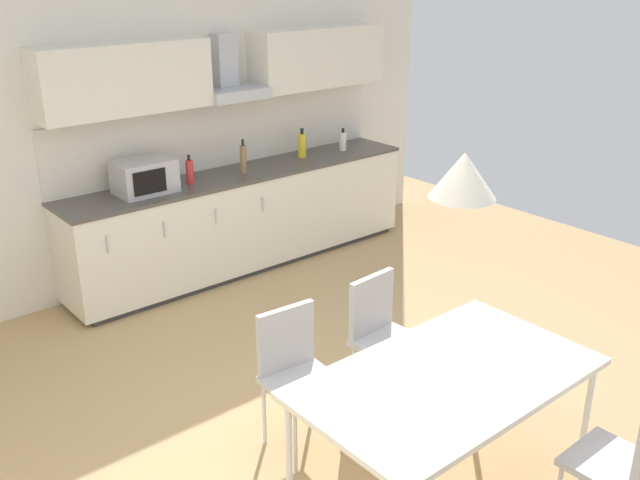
# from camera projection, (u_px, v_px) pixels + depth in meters

# --- Properties ---
(ground_plane) EXTENTS (8.58, 8.47, 0.02)m
(ground_plane) POSITION_uv_depth(u_px,v_px,m) (348.00, 425.00, 4.54)
(ground_plane) COLOR tan
(wall_back) EXTENTS (6.86, 0.10, 2.80)m
(wall_back) POSITION_uv_depth(u_px,v_px,m) (125.00, 129.00, 6.07)
(wall_back) COLOR silver
(wall_back) RESTS_ON ground_plane
(kitchen_counter) EXTENTS (3.49, 0.63, 0.93)m
(kitchen_counter) POSITION_uv_depth(u_px,v_px,m) (245.00, 218.00, 6.73)
(kitchen_counter) COLOR #333333
(kitchen_counter) RESTS_ON ground_plane
(backsplash_tile) EXTENTS (3.47, 0.02, 0.59)m
(backsplash_tile) POSITION_uv_depth(u_px,v_px,m) (224.00, 135.00, 6.66)
(backsplash_tile) COLOR silver
(backsplash_tile) RESTS_ON kitchen_counter
(upper_wall_cabinets) EXTENTS (3.47, 0.40, 0.56)m
(upper_wall_cabinets) POSITION_uv_depth(u_px,v_px,m) (230.00, 68.00, 6.31)
(upper_wall_cabinets) COLOR silver
(microwave) EXTENTS (0.48, 0.35, 0.28)m
(microwave) POSITION_uv_depth(u_px,v_px,m) (144.00, 176.00, 5.93)
(microwave) COLOR #ADADB2
(microwave) RESTS_ON kitchen_counter
(bottle_red) EXTENTS (0.07, 0.07, 0.26)m
(bottle_red) POSITION_uv_depth(u_px,v_px,m) (190.00, 171.00, 6.17)
(bottle_red) COLOR red
(bottle_red) RESTS_ON kitchen_counter
(bottle_yellow) EXTENTS (0.08, 0.08, 0.29)m
(bottle_yellow) POSITION_uv_depth(u_px,v_px,m) (302.00, 145.00, 6.99)
(bottle_yellow) COLOR yellow
(bottle_yellow) RESTS_ON kitchen_counter
(bottle_white) EXTENTS (0.07, 0.07, 0.23)m
(bottle_white) POSITION_uv_depth(u_px,v_px,m) (343.00, 141.00, 7.25)
(bottle_white) COLOR white
(bottle_white) RESTS_ON kitchen_counter
(bottle_brown) EXTENTS (0.06, 0.06, 0.32)m
(bottle_brown) POSITION_uv_depth(u_px,v_px,m) (243.00, 159.00, 6.45)
(bottle_brown) COLOR brown
(bottle_brown) RESTS_ON kitchen_counter
(dining_table) EXTENTS (1.61, 0.93, 0.74)m
(dining_table) POSITION_uv_depth(u_px,v_px,m) (448.00, 381.00, 3.73)
(dining_table) COLOR silver
(dining_table) RESTS_ON ground_plane
(chair_far_right) EXTENTS (0.43, 0.43, 0.87)m
(chair_far_right) POSITION_uv_depth(u_px,v_px,m) (382.00, 328.00, 4.61)
(chair_far_right) COLOR #B2B2B7
(chair_far_right) RESTS_ON ground_plane
(chair_far_left) EXTENTS (0.43, 0.43, 0.87)m
(chair_far_left) POSITION_uv_depth(u_px,v_px,m) (295.00, 366.00, 4.19)
(chair_far_left) COLOR #B2B2B7
(chair_far_left) RESTS_ON ground_plane
(chair_near_right) EXTENTS (0.41, 0.41, 0.87)m
(chair_near_right) POSITION_uv_depth(u_px,v_px,m) (632.00, 459.00, 3.41)
(chair_near_right) COLOR #B2B2B7
(chair_near_right) RESTS_ON ground_plane
(pendant_lamp) EXTENTS (0.32, 0.32, 0.22)m
(pendant_lamp) POSITION_uv_depth(u_px,v_px,m) (464.00, 175.00, 3.32)
(pendant_lamp) COLOR silver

